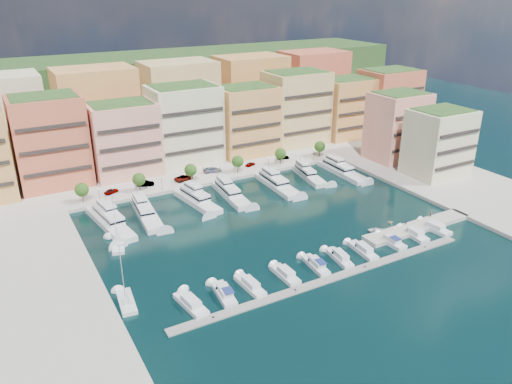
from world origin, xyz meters
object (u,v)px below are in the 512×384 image
Objects in this scene: lamppost_4 at (314,153)px; car_4 at (250,164)px; tender_1 at (390,222)px; tree_5 at (320,147)px; tender_3 at (426,217)px; car_5 at (283,157)px; cruiser_6 at (363,250)px; cruiser_8 at (414,234)px; cruiser_5 at (339,258)px; yacht_6 at (341,170)px; cruiser_3 at (285,275)px; yacht_2 at (196,199)px; cruiser_0 at (191,304)px; car_3 at (212,170)px; tree_0 at (82,190)px; yacht_3 at (230,192)px; lamppost_2 at (218,171)px; cruiser_7 at (391,242)px; cruiser_1 at (224,294)px; car_1 at (145,183)px; lamppost_1 at (162,181)px; yacht_4 at (276,183)px; cruiser_4 at (316,265)px; car_0 at (111,191)px; yacht_0 at (109,220)px; sailboat_0 at (127,302)px; car_2 at (184,178)px; tree_3 at (238,161)px; tree_4 at (280,154)px; tree_1 at (139,179)px; sailboat_2 at (119,245)px; tree_2 at (191,170)px; yacht_5 at (308,174)px; lamppost_3 at (268,161)px; cruiser_9 at (434,228)px; lamppost_0 at (99,193)px.

lamppost_4 is 22.36m from car_4.
tree_5 is at bearing 1.19° from tender_1.
car_5 is (-8.59, 56.59, 1.26)m from tender_3.
cruiser_8 is at bearing 0.04° from cruiser_6.
cruiser_5 is (-32.65, -55.80, -3.28)m from lamppost_4.
yacht_6 reaches higher than cruiser_3.
yacht_2 reaches higher than cruiser_0.
tender_1 is 0.28× the size of car_3.
tender_1 is at bearing -105.49° from tree_5.
tender_1 is (37.05, 8.13, -0.11)m from cruiser_3.
tree_0 is 40.84m from yacht_3.
lamppost_2 reaches higher than cruiser_7.
car_1 is at bearing 86.42° from cruiser_1.
car_5 is at bearing 8.08° from lamppost_1.
yacht_4 reaches higher than cruiser_4.
yacht_0 is at bearing 138.83° from car_0.
cruiser_7 is 0.62× the size of sailboat_0.
car_3 is (-9.00, 62.38, 1.31)m from cruiser_6.
lamppost_2 is 61.70m from cruiser_8.
car_2 reaches higher than tender_3.
yacht_2 is at bearing -146.23° from tree_3.
yacht_2 is 2.40× the size of cruiser_3.
yacht_4 is (15.47, -0.28, -0.12)m from yacht_3.
tree_4 is 0.62× the size of cruiser_6.
tree_4 is at bearing 76.51° from cruiser_6.
tree_1 is 32.00m from tree_3.
lamppost_2 is at bearing 33.89° from sailboat_2.
tree_2 is 0.70× the size of cruiser_7.
tender_1 is at bearing -52.23° from yacht_3.
cruiser_8 is at bearing 106.25° from tender_3.
yacht_5 is at bearing 63.11° from cruiser_5.
car_1 reaches higher than tender_1.
cruiser_1 is (-7.13, -55.81, -3.26)m from lamppost_1.
lamppost_1 is 0.70× the size of car_2.
car_4 is (-4.13, 61.55, 1.10)m from cruiser_7.
cruiser_3 is at bearing -119.27° from yacht_4.
cruiser_5 and cruiser_6 have the same top height.
lamppost_4 reaches higher than cruiser_6.
tree_5 is 1.11× the size of car_1.
yacht_6 is 3.62× the size of car_2.
lamppost_3 reaches higher than car_5.
yacht_3 reaches higher than car_1.
lamppost_3 is 2.53× the size of tender_1.
sailboat_2 is (-61.69, -27.62, -4.43)m from tree_4.
tree_4 is 67.73m from sailboat_2.
lamppost_3 is 27.95m from car_2.
cruiser_9 is at bearing -123.26° from tender_1.
yacht_0 is 44.45m from cruiser_1.
cruiser_1 is 0.99× the size of cruiser_4.
lamppost_0 reaches higher than cruiser_0.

